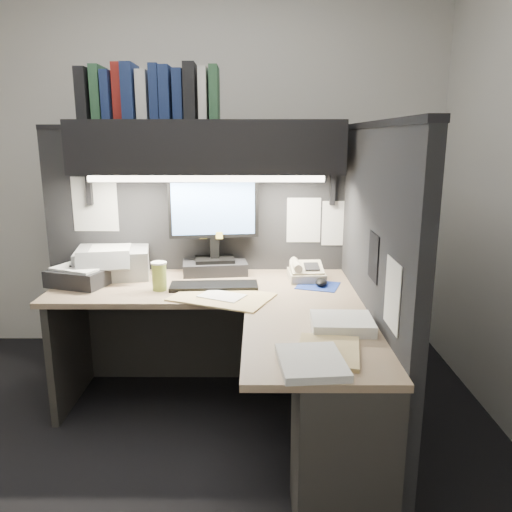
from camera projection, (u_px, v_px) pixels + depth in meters
name	position (u px, v px, depth m)	size (l,w,h in m)	color
floor	(175.00, 457.00, 2.49)	(3.50, 3.50, 0.00)	black
wall_back	(201.00, 166.00, 3.64)	(3.50, 0.04, 2.70)	silver
partition_back	(198.00, 258.00, 3.21)	(1.90, 0.06, 1.60)	black
partition_right	(372.00, 293.00, 2.48)	(0.06, 1.50, 1.60)	black
desk	(260.00, 376.00, 2.38)	(1.70, 1.53, 0.73)	#9C7C63
overhead_shelf	(208.00, 147.00, 2.87)	(1.55, 0.34, 0.30)	black
task_light_tube	(206.00, 179.00, 2.77)	(0.04, 0.04, 1.32)	white
monitor	(214.00, 237.00, 3.05)	(0.54, 0.29, 0.59)	black
keyboard	(214.00, 286.00, 2.80)	(0.49, 0.16, 0.02)	black
mousepad	(318.00, 286.00, 2.84)	(0.23, 0.21, 0.00)	navy
mouse	(321.00, 282.00, 2.83)	(0.06, 0.10, 0.04)	black
telephone	(306.00, 273.00, 2.96)	(0.21, 0.22, 0.08)	beige
coffee_cup	(159.00, 277.00, 2.75)	(0.08, 0.08, 0.15)	#AEB749
printer	(113.00, 262.00, 3.04)	(0.42, 0.36, 0.17)	gray
notebook_stack	(81.00, 276.00, 2.86)	(0.32, 0.27, 0.10)	black
open_folder	(222.00, 297.00, 2.63)	(0.50, 0.33, 0.01)	tan
paper_stack_a	(342.00, 324.00, 2.20)	(0.27, 0.23, 0.05)	white
paper_stack_b	(311.00, 362.00, 1.85)	(0.24, 0.30, 0.03)	white
manila_stack	(328.00, 351.00, 1.95)	(0.24, 0.31, 0.02)	tan
binder_row	(150.00, 94.00, 2.80)	(0.78, 0.26, 0.30)	black
pinned_papers	(259.00, 229.00, 2.79)	(1.76, 1.31, 0.51)	white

